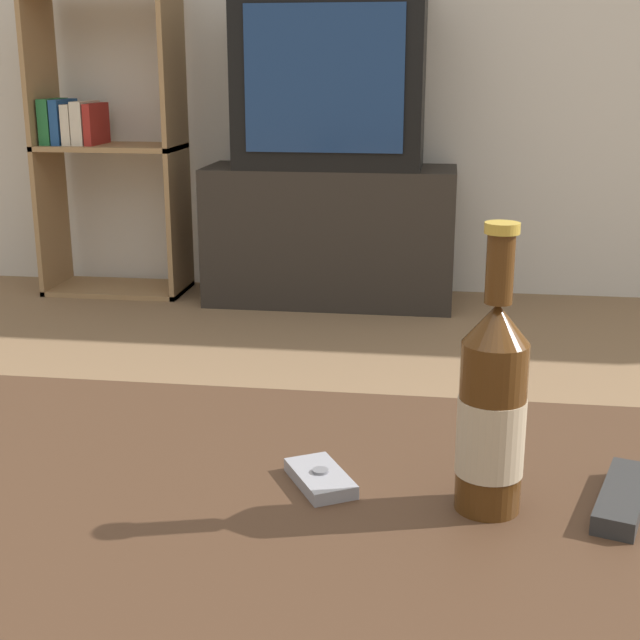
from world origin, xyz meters
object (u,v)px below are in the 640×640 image
object	(u,v)px
cell_phone	(320,478)
television	(331,78)
beer_bottle	(492,410)
bookshelf	(102,142)
tv_stand	(330,235)
remote_control	(623,497)

from	to	relation	value
cell_phone	television	bearing A→B (deg)	67.71
television	beer_bottle	xyz separation A→B (m)	(0.51, -2.65, -0.27)
bookshelf	tv_stand	bearing A→B (deg)	-2.74
television	cell_phone	size ratio (longest dim) A/B	6.79
television	cell_phone	world-z (taller)	television
remote_control	bookshelf	bearing A→B (deg)	138.23
tv_stand	remote_control	distance (m)	2.71
television	beer_bottle	size ratio (longest dim) A/B	2.47
beer_bottle	tv_stand	bearing A→B (deg)	100.80
cell_phone	bookshelf	bearing A→B (deg)	85.96
bookshelf	cell_phone	world-z (taller)	bookshelf
beer_bottle	cell_phone	xyz separation A→B (m)	(-0.17, 0.03, -0.10)
beer_bottle	cell_phone	bearing A→B (deg)	171.04
beer_bottle	television	bearing A→B (deg)	100.82
tv_stand	bookshelf	size ratio (longest dim) A/B	0.81
tv_stand	beer_bottle	bearing A→B (deg)	-79.20
beer_bottle	remote_control	bearing A→B (deg)	9.01
television	cell_phone	bearing A→B (deg)	-82.71
bookshelf	beer_bottle	distance (m)	3.06
television	bookshelf	world-z (taller)	television
tv_stand	remote_control	bearing A→B (deg)	-76.33
cell_phone	tv_stand	bearing A→B (deg)	67.70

